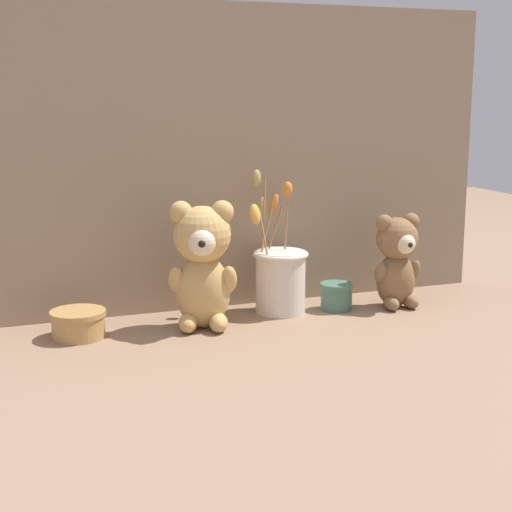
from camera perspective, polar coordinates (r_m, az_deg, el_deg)
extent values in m
plane|color=#8E7056|center=(1.76, 0.23, -4.86)|extent=(4.00, 4.00, 0.00)
cube|color=gray|center=(1.85, -1.61, 7.11)|extent=(1.29, 0.02, 0.71)
ellipsoid|color=tan|center=(1.71, -3.88, -2.59)|extent=(0.14, 0.13, 0.16)
sphere|color=tan|center=(1.68, -3.94, 1.56)|extent=(0.12, 0.12, 0.12)
sphere|color=beige|center=(1.64, -3.95, 1.02)|extent=(0.06, 0.06, 0.06)
sphere|color=black|center=(1.61, -3.96, 0.89)|extent=(0.02, 0.02, 0.02)
sphere|color=tan|center=(1.67, -2.43, 3.21)|extent=(0.05, 0.05, 0.05)
sphere|color=tan|center=(1.67, -5.49, 3.17)|extent=(0.05, 0.05, 0.05)
ellipsoid|color=tan|center=(1.69, -1.98, -1.71)|extent=(0.05, 0.06, 0.07)
ellipsoid|color=tan|center=(1.69, -5.80, -1.76)|extent=(0.05, 0.06, 0.07)
ellipsoid|color=tan|center=(1.69, -2.75, -4.87)|extent=(0.06, 0.07, 0.04)
ellipsoid|color=tan|center=(1.69, -4.97, -4.89)|extent=(0.06, 0.07, 0.04)
ellipsoid|color=olive|center=(1.90, 10.11, -1.73)|extent=(0.10, 0.08, 0.13)
sphere|color=olive|center=(1.88, 10.23, 1.27)|extent=(0.10, 0.10, 0.10)
sphere|color=beige|center=(1.85, 10.80, 0.89)|extent=(0.05, 0.05, 0.05)
sphere|color=black|center=(1.83, 11.13, 0.80)|extent=(0.01, 0.01, 0.01)
sphere|color=olive|center=(1.89, 11.21, 2.49)|extent=(0.04, 0.04, 0.04)
sphere|color=olive|center=(1.86, 9.31, 2.39)|extent=(0.04, 0.04, 0.04)
ellipsoid|color=olive|center=(1.91, 11.43, -1.00)|extent=(0.03, 0.04, 0.06)
ellipsoid|color=olive|center=(1.87, 9.05, -1.22)|extent=(0.03, 0.04, 0.06)
ellipsoid|color=olive|center=(1.90, 11.18, -3.28)|extent=(0.03, 0.05, 0.03)
ellipsoid|color=olive|center=(1.88, 9.80, -3.44)|extent=(0.03, 0.05, 0.03)
cylinder|color=silver|center=(1.82, 1.79, -1.90)|extent=(0.12, 0.12, 0.15)
torus|color=silver|center=(1.81, 1.81, 0.13)|extent=(0.13, 0.13, 0.01)
cylinder|color=#9E7542|center=(1.82, 2.24, 2.64)|extent=(0.01, 0.01, 0.14)
ellipsoid|color=orange|center=(1.81, 2.31, 4.83)|extent=(0.03, 0.03, 0.04)
cylinder|color=#9E7542|center=(1.78, 0.54, 1.66)|extent=(0.01, 0.05, 0.09)
ellipsoid|color=gold|center=(1.76, -0.07, 3.06)|extent=(0.03, 0.04, 0.05)
cylinder|color=#9E7542|center=(1.83, 1.44, 2.13)|extent=(0.04, 0.01, 0.10)
ellipsoid|color=orange|center=(1.84, 1.30, 3.76)|extent=(0.03, 0.02, 0.05)
cylinder|color=#9E7542|center=(1.80, 0.56, 3.03)|extent=(0.02, 0.04, 0.17)
ellipsoid|color=tan|center=(1.79, 0.03, 5.71)|extent=(0.03, 0.03, 0.04)
cylinder|color=#9E7542|center=(1.82, 0.83, 2.08)|extent=(0.04, 0.02, 0.10)
ellipsoid|color=tan|center=(1.83, 0.41, 3.72)|extent=(0.03, 0.03, 0.04)
cylinder|color=tan|center=(1.69, -12.79, -5.03)|extent=(0.11, 0.11, 0.05)
cylinder|color=tan|center=(1.68, -12.83, -4.07)|extent=(0.12, 0.12, 0.01)
cylinder|color=#47705B|center=(1.87, 5.87, -3.11)|extent=(0.07, 0.07, 0.05)
cylinder|color=#47705B|center=(1.86, 5.89, -2.16)|extent=(0.08, 0.08, 0.01)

